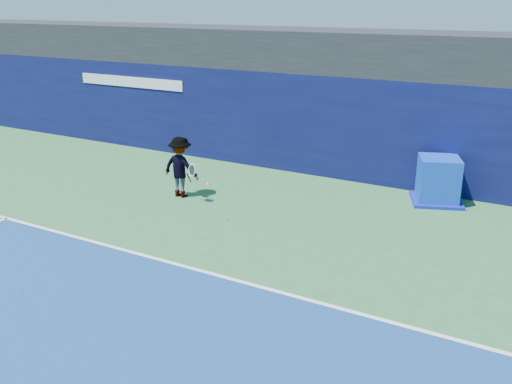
% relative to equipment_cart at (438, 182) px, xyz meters
% --- Properties ---
extents(ground, '(80.00, 80.00, 0.00)m').
position_rel_equipment_cart_xyz_m(ground, '(-3.84, -9.42, -0.55)').
color(ground, '#2F693A').
rests_on(ground, ground).
extents(baseline, '(24.00, 0.10, 0.01)m').
position_rel_equipment_cart_xyz_m(baseline, '(-3.84, -6.42, -0.54)').
color(baseline, white).
rests_on(baseline, ground).
extents(stadium_band, '(36.00, 3.00, 1.20)m').
position_rel_equipment_cart_xyz_m(stadium_band, '(-3.84, 2.08, 3.05)').
color(stadium_band, black).
rests_on(stadium_band, back_wall_assembly).
extents(back_wall_assembly, '(36.00, 1.03, 3.00)m').
position_rel_equipment_cart_xyz_m(back_wall_assembly, '(-3.84, 1.07, 0.95)').
color(back_wall_assembly, '#0A0E3C').
rests_on(back_wall_assembly, ground).
extents(equipment_cart, '(1.62, 1.62, 1.21)m').
position_rel_equipment_cart_xyz_m(equipment_cart, '(0.00, 0.00, 0.00)').
color(equipment_cart, '#0D36B9').
rests_on(equipment_cart, ground).
extents(tennis_player, '(1.27, 0.69, 1.64)m').
position_rel_equipment_cart_xyz_m(tennis_player, '(-6.13, -2.95, 0.27)').
color(tennis_player, white).
rests_on(tennis_player, ground).
extents(tennis_ball, '(0.06, 0.06, 0.06)m').
position_rel_equipment_cart_xyz_m(tennis_ball, '(-4.35, -4.26, 0.44)').
color(tennis_ball, '#E6FB1B').
rests_on(tennis_ball, ground).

